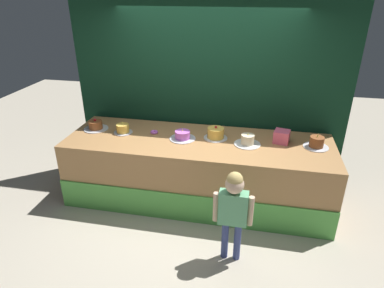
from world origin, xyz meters
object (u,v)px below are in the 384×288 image
at_px(child_figure, 233,205).
at_px(cake_center_left, 183,136).
at_px(pink_box, 282,137).
at_px(cake_far_right, 316,143).
at_px(cake_right, 248,141).
at_px(cake_left, 123,129).
at_px(cake_center_right, 216,133).
at_px(cake_far_left, 96,126).
at_px(donut, 154,132).

xyz_separation_m(child_figure, cake_center_left, (-0.78, 1.09, 0.24)).
height_order(pink_box, cake_far_right, cake_far_right).
bearing_deg(child_figure, cake_center_left, 125.77).
distance_m(child_figure, cake_right, 1.12).
xyz_separation_m(child_figure, cake_left, (-1.64, 1.12, 0.25)).
relative_size(cake_center_right, cake_far_right, 1.01).
xyz_separation_m(cake_center_left, cake_far_right, (1.71, 0.09, 0.01)).
bearing_deg(cake_far_left, cake_center_left, -3.61).
bearing_deg(cake_far_right, cake_center_right, 179.15).
bearing_deg(pink_box, cake_far_right, -7.89).
distance_m(child_figure, cake_center_left, 1.36).
relative_size(pink_box, cake_far_left, 0.55).
relative_size(pink_box, cake_far_right, 0.61).
distance_m(cake_far_left, cake_center_right, 1.71).
xyz_separation_m(cake_center_left, cake_right, (0.86, -0.00, 0.01)).
height_order(donut, cake_far_left, cake_far_left).
bearing_deg(cake_center_left, cake_far_right, 3.02).
bearing_deg(cake_left, pink_box, 3.05).
xyz_separation_m(cake_far_left, cake_left, (0.43, -0.05, 0.00)).
distance_m(pink_box, cake_far_left, 2.57).
bearing_deg(cake_center_left, cake_left, 177.62).
height_order(pink_box, cake_left, cake_left).
bearing_deg(cake_far_right, pink_box, 172.11).
height_order(cake_left, cake_right, cake_left).
xyz_separation_m(cake_left, cake_right, (1.71, -0.04, -0.00)).
bearing_deg(donut, cake_far_left, -178.43).
height_order(pink_box, cake_far_left, pink_box).
bearing_deg(cake_right, cake_left, 178.78).
distance_m(donut, cake_left, 0.44).
distance_m(cake_far_left, cake_far_right, 2.99).
distance_m(pink_box, donut, 1.71).
distance_m(cake_far_left, cake_right, 2.14).
height_order(child_figure, cake_far_left, child_figure).
relative_size(donut, cake_left, 0.40).
distance_m(cake_far_left, cake_center_left, 1.29).
distance_m(pink_box, cake_far_right, 0.43).
bearing_deg(cake_center_right, cake_far_left, -179.05).
height_order(pink_box, cake_center_left, pink_box).
bearing_deg(donut, child_figure, -44.55).
bearing_deg(donut, cake_left, -170.85).
xyz_separation_m(pink_box, cake_far_right, (0.43, -0.06, -0.02)).
bearing_deg(cake_center_left, donut, 166.27).
bearing_deg(cake_far_right, child_figure, -128.16).
relative_size(donut, cake_right, 0.31).
distance_m(pink_box, cake_left, 2.14).
distance_m(cake_center_right, cake_far_right, 1.28).
height_order(cake_center_left, cake_far_right, cake_far_right).
xyz_separation_m(cake_far_left, cake_center_left, (1.28, -0.08, -0.00)).
distance_m(cake_far_left, cake_left, 0.43).
bearing_deg(cake_right, cake_center_right, 165.54).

